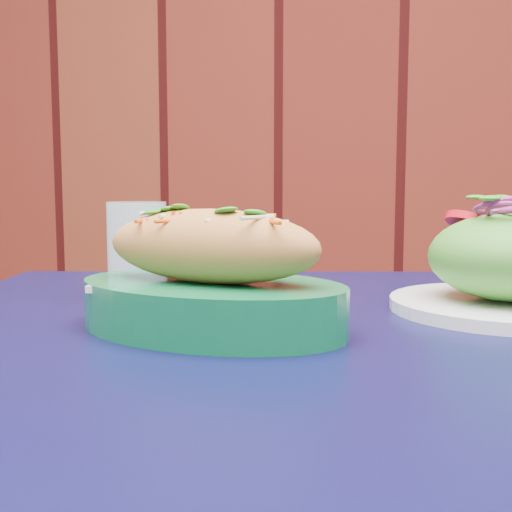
# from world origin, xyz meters

# --- Properties ---
(cafe_table) EXTENTS (0.94, 0.94, 0.75)m
(cafe_table) POSITION_xyz_m (-0.49, 1.39, 0.66)
(cafe_table) COLOR black
(cafe_table) RESTS_ON ground
(banh_mi_basket) EXTENTS (0.28, 0.22, 0.11)m
(banh_mi_basket) POSITION_xyz_m (-0.59, 1.39, 0.79)
(banh_mi_basket) COLOR #0C6134
(banh_mi_basket) RESTS_ON cafe_table
(salad_plate) EXTENTS (0.23, 0.23, 0.11)m
(salad_plate) POSITION_xyz_m (-0.32, 1.52, 0.80)
(salad_plate) COLOR white
(salad_plate) RESTS_ON cafe_table
(water_glass) EXTENTS (0.07, 0.07, 0.11)m
(water_glass) POSITION_xyz_m (-0.71, 1.53, 0.80)
(water_glass) COLOR silver
(water_glass) RESTS_ON cafe_table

